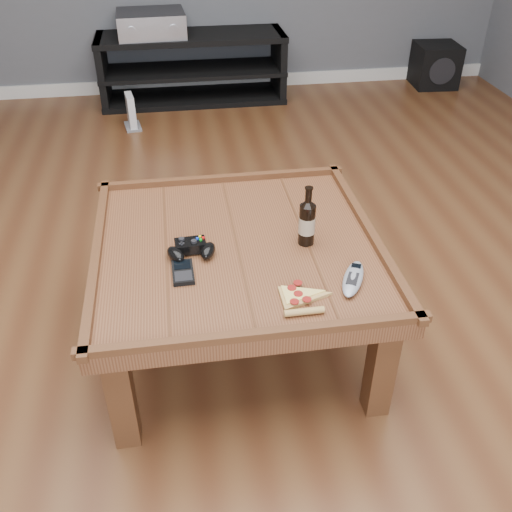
{
  "coord_description": "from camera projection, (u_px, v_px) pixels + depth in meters",
  "views": [
    {
      "loc": [
        -0.19,
        -1.67,
        1.58
      ],
      "look_at": [
        0.04,
        -0.18,
        0.52
      ],
      "focal_mm": 40.0,
      "sensor_mm": 36.0,
      "label": 1
    }
  ],
  "objects": [
    {
      "name": "ground",
      "position": [
        239.0,
        338.0,
        2.28
      ],
      "size": [
        6.0,
        6.0,
        0.0
      ],
      "primitive_type": "plane",
      "color": "#4E2A16",
      "rests_on": "ground"
    },
    {
      "name": "baseboard",
      "position": [
        192.0,
        84.0,
        4.67
      ],
      "size": [
        5.0,
        0.02,
        0.1
      ],
      "primitive_type": "cube",
      "color": "silver",
      "rests_on": "ground"
    },
    {
      "name": "coffee_table",
      "position": [
        237.0,
        258.0,
        2.05
      ],
      "size": [
        1.03,
        1.03,
        0.48
      ],
      "color": "#502B17",
      "rests_on": "ground"
    },
    {
      "name": "media_console",
      "position": [
        193.0,
        68.0,
        4.36
      ],
      "size": [
        1.4,
        0.45,
        0.5
      ],
      "color": "black",
      "rests_on": "ground"
    },
    {
      "name": "beer_bottle",
      "position": [
        307.0,
        221.0,
        1.97
      ],
      "size": [
        0.06,
        0.06,
        0.22
      ],
      "color": "black",
      "rests_on": "coffee_table"
    },
    {
      "name": "game_controller",
      "position": [
        191.0,
        249.0,
        1.95
      ],
      "size": [
        0.19,
        0.13,
        0.05
      ],
      "rotation": [
        0.0,
        0.0,
        0.06
      ],
      "color": "black",
      "rests_on": "coffee_table"
    },
    {
      "name": "pizza_slice",
      "position": [
        299.0,
        298.0,
        1.76
      ],
      "size": [
        0.14,
        0.22,
        0.02
      ],
      "rotation": [
        0.0,
        0.0,
        0.01
      ],
      "color": "#DDB060",
      "rests_on": "coffee_table"
    },
    {
      "name": "smartphone",
      "position": [
        183.0,
        272.0,
        1.87
      ],
      "size": [
        0.07,
        0.13,
        0.02
      ],
      "rotation": [
        0.0,
        0.0,
        0.02
      ],
      "color": "black",
      "rests_on": "coffee_table"
    },
    {
      "name": "remote_control",
      "position": [
        353.0,
        278.0,
        1.83
      ],
      "size": [
        0.14,
        0.2,
        0.03
      ],
      "rotation": [
        0.0,
        0.0,
        -0.46
      ],
      "color": "#90959C",
      "rests_on": "coffee_table"
    },
    {
      "name": "av_receiver",
      "position": [
        151.0,
        24.0,
        4.13
      ],
      "size": [
        0.5,
        0.43,
        0.17
      ],
      "rotation": [
        0.0,
        0.0,
        0.05
      ],
      "color": "black",
      "rests_on": "media_console"
    },
    {
      "name": "subwoofer",
      "position": [
        435.0,
        65.0,
        4.69
      ],
      "size": [
        0.36,
        0.36,
        0.33
      ],
      "rotation": [
        0.0,
        0.0,
        -0.07
      ],
      "color": "black",
      "rests_on": "ground"
    },
    {
      "name": "game_console",
      "position": [
        131.0,
        113.0,
        3.98
      ],
      "size": [
        0.13,
        0.2,
        0.24
      ],
      "rotation": [
        0.0,
        0.0,
        0.15
      ],
      "color": "gray",
      "rests_on": "ground"
    }
  ]
}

